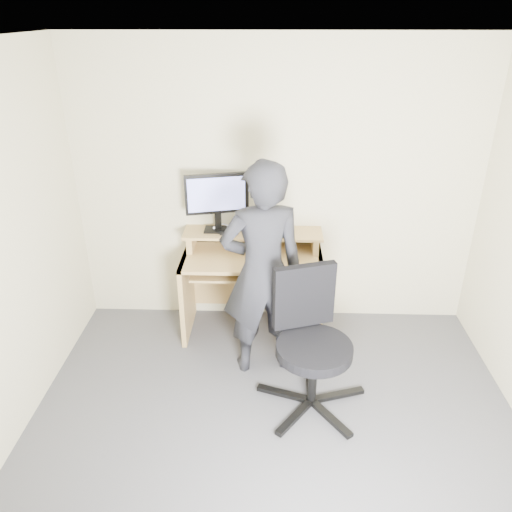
# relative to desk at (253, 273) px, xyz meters

# --- Properties ---
(ground) EXTENTS (3.50, 3.50, 0.00)m
(ground) POSITION_rel_desk_xyz_m (0.20, -1.53, -0.55)
(ground) COLOR #55555A
(ground) RESTS_ON ground
(back_wall) EXTENTS (3.50, 0.02, 2.50)m
(back_wall) POSITION_rel_desk_xyz_m (0.20, 0.22, 0.70)
(back_wall) COLOR beige
(back_wall) RESTS_ON ground
(ceiling) EXTENTS (3.50, 3.50, 0.02)m
(ceiling) POSITION_rel_desk_xyz_m (0.20, -1.53, 1.95)
(ceiling) COLOR white
(ceiling) RESTS_ON back_wall
(desk) EXTENTS (1.20, 0.60, 0.91)m
(desk) POSITION_rel_desk_xyz_m (0.00, 0.00, 0.00)
(desk) COLOR tan
(desk) RESTS_ON ground
(monitor) EXTENTS (0.53, 0.16, 0.51)m
(monitor) POSITION_rel_desk_xyz_m (-0.30, 0.09, 0.67)
(monitor) COLOR black
(monitor) RESTS_ON desk
(external_drive) EXTENTS (0.10, 0.14, 0.20)m
(external_drive) POSITION_rel_desk_xyz_m (0.01, 0.09, 0.46)
(external_drive) COLOR black
(external_drive) RESTS_ON desk
(travel_mug) EXTENTS (0.09, 0.09, 0.16)m
(travel_mug) POSITION_rel_desk_xyz_m (0.16, 0.06, 0.44)
(travel_mug) COLOR #B0B0B4
(travel_mug) RESTS_ON desk
(smartphone) EXTENTS (0.10, 0.14, 0.01)m
(smartphone) POSITION_rel_desk_xyz_m (0.30, 0.02, 0.37)
(smartphone) COLOR black
(smartphone) RESTS_ON desk
(charger) EXTENTS (0.05, 0.04, 0.03)m
(charger) POSITION_rel_desk_xyz_m (-0.26, 0.01, 0.38)
(charger) COLOR black
(charger) RESTS_ON desk
(headphones) EXTENTS (0.18, 0.18, 0.06)m
(headphones) POSITION_rel_desk_xyz_m (-0.27, 0.11, 0.37)
(headphones) COLOR silver
(headphones) RESTS_ON desk
(keyboard) EXTENTS (0.48, 0.25, 0.03)m
(keyboard) POSITION_rel_desk_xyz_m (0.01, -0.17, 0.12)
(keyboard) COLOR black
(keyboard) RESTS_ON desk
(mouse) EXTENTS (0.10, 0.07, 0.04)m
(mouse) POSITION_rel_desk_xyz_m (0.35, -0.18, 0.22)
(mouse) COLOR black
(mouse) RESTS_ON desk
(office_chair) EXTENTS (0.82, 0.78, 1.02)m
(office_chair) POSITION_rel_desk_xyz_m (0.45, -0.97, 0.01)
(office_chair) COLOR black
(office_chair) RESTS_ON ground
(person) EXTENTS (0.71, 0.55, 1.74)m
(person) POSITION_rel_desk_xyz_m (0.09, -0.58, 0.32)
(person) COLOR black
(person) RESTS_ON ground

